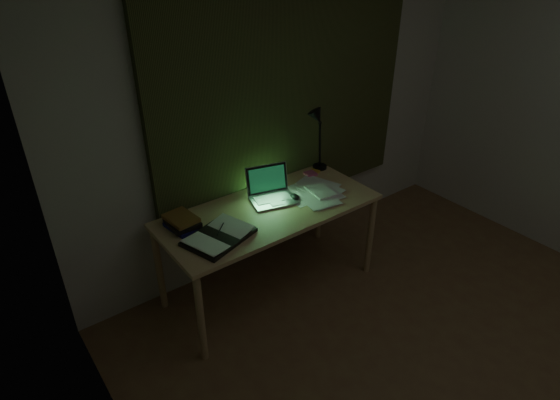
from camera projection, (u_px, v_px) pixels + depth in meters
The scene contains 11 objects.
wall_back at pixel (285, 102), 3.43m from camera, with size 3.50×0.00×2.50m, color beige.
curtain at pixel (289, 76), 3.30m from camera, with size 2.20×0.06×2.00m, color #2A2D16.
desk at pixel (270, 250), 3.36m from camera, with size 1.53×0.67×0.70m, color tan, non-canonical shape.
laptop at pixel (274, 187), 3.22m from camera, with size 0.31×0.35×0.22m, color silver, non-canonical shape.
open_textbook at pixel (219, 236), 2.87m from camera, with size 0.41×0.29×0.03m, color white, non-canonical shape.
book_stack at pixel (181, 222), 2.97m from camera, with size 0.18×0.21×0.09m, color white, non-canonical shape.
loose_papers at pixel (314, 193), 3.36m from camera, with size 0.34×0.36×0.02m, color white, non-canonical shape.
mouse at pixel (295, 197), 3.30m from camera, with size 0.06×0.09×0.03m, color black.
sticky_yellow at pixel (314, 172), 3.65m from camera, with size 0.07×0.07×0.02m, color gold.
sticky_pink at pixel (310, 174), 3.62m from camera, with size 0.08×0.08×0.02m, color #DA5489.
desk_lamp at pixel (321, 133), 3.58m from camera, with size 0.40×0.31×0.60m, color black, non-canonical shape.
Camera 1 is at (-2.03, -0.64, 2.35)m, focal length 30.00 mm.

